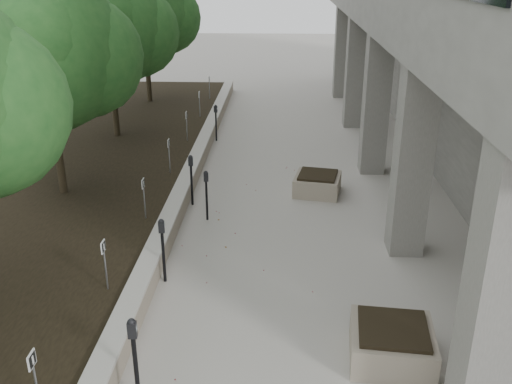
% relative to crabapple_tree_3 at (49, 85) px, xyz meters
% --- Properties ---
extents(retaining_wall, '(0.39, 26.00, 0.50)m').
position_rel_crabapple_tree_3_xyz_m(retaining_wall, '(2.97, 1.00, -2.87)').
color(retaining_wall, tan).
rests_on(retaining_wall, ground).
extents(planting_bed, '(7.00, 26.00, 0.40)m').
position_rel_crabapple_tree_3_xyz_m(planting_bed, '(-0.70, 1.00, -2.92)').
color(planting_bed, black).
rests_on(planting_bed, ground).
extents(crabapple_tree_3, '(4.60, 4.00, 5.44)m').
position_rel_crabapple_tree_3_xyz_m(crabapple_tree_3, '(0.00, 0.00, 0.00)').
color(crabapple_tree_3, '#1F511F').
rests_on(crabapple_tree_3, planting_bed).
extents(crabapple_tree_4, '(4.60, 4.00, 5.44)m').
position_rel_crabapple_tree_3_xyz_m(crabapple_tree_4, '(0.00, 5.00, 0.00)').
color(crabapple_tree_4, '#1F511F').
rests_on(crabapple_tree_4, planting_bed).
extents(crabapple_tree_5, '(4.60, 4.00, 5.44)m').
position_rel_crabapple_tree_3_xyz_m(crabapple_tree_5, '(0.00, 10.00, 0.00)').
color(crabapple_tree_5, '#1F511F').
rests_on(crabapple_tree_5, planting_bed).
extents(parking_sign_2, '(0.04, 0.22, 0.96)m').
position_rel_crabapple_tree_3_xyz_m(parking_sign_2, '(2.45, -7.50, -2.24)').
color(parking_sign_2, black).
rests_on(parking_sign_2, planting_bed).
extents(parking_sign_3, '(0.04, 0.22, 0.96)m').
position_rel_crabapple_tree_3_xyz_m(parking_sign_3, '(2.45, -4.50, -2.24)').
color(parking_sign_3, black).
rests_on(parking_sign_3, planting_bed).
extents(parking_sign_4, '(0.04, 0.22, 0.96)m').
position_rel_crabapple_tree_3_xyz_m(parking_sign_4, '(2.45, -1.50, -2.24)').
color(parking_sign_4, black).
rests_on(parking_sign_4, planting_bed).
extents(parking_sign_5, '(0.04, 0.22, 0.96)m').
position_rel_crabapple_tree_3_xyz_m(parking_sign_5, '(2.45, 1.50, -2.24)').
color(parking_sign_5, black).
rests_on(parking_sign_5, planting_bed).
extents(parking_sign_6, '(0.04, 0.22, 0.96)m').
position_rel_crabapple_tree_3_xyz_m(parking_sign_6, '(2.45, 4.50, -2.24)').
color(parking_sign_6, black).
rests_on(parking_sign_6, planting_bed).
extents(parking_sign_7, '(0.04, 0.22, 0.96)m').
position_rel_crabapple_tree_3_xyz_m(parking_sign_7, '(2.45, 7.50, -2.24)').
color(parking_sign_7, black).
rests_on(parking_sign_7, planting_bed).
extents(parking_sign_8, '(0.04, 0.22, 0.96)m').
position_rel_crabapple_tree_3_xyz_m(parking_sign_8, '(2.45, 10.50, -2.24)').
color(parking_sign_8, black).
rests_on(parking_sign_8, planting_bed).
extents(parking_meter_1, '(0.15, 0.11, 1.45)m').
position_rel_crabapple_tree_3_xyz_m(parking_meter_1, '(3.55, -6.86, -2.40)').
color(parking_meter_1, black).
rests_on(parking_meter_1, ground).
extents(parking_meter_2, '(0.14, 0.11, 1.35)m').
position_rel_crabapple_tree_3_xyz_m(parking_meter_2, '(3.27, -3.54, -2.44)').
color(parking_meter_2, black).
rests_on(parking_meter_2, ground).
extents(parking_meter_3, '(0.14, 0.10, 1.35)m').
position_rel_crabapple_tree_3_xyz_m(parking_meter_3, '(3.25, 0.22, -2.44)').
color(parking_meter_3, black).
rests_on(parking_meter_3, ground).
extents(parking_meter_4, '(0.14, 0.12, 1.27)m').
position_rel_crabapple_tree_3_xyz_m(parking_meter_4, '(3.75, -0.67, -2.49)').
color(parking_meter_4, black).
rests_on(parking_meter_4, ground).
extents(parking_meter_5, '(0.15, 0.13, 1.28)m').
position_rel_crabapple_tree_3_xyz_m(parking_meter_5, '(3.25, 5.80, -2.48)').
color(parking_meter_5, black).
rests_on(parking_meter_5, ground).
extents(planter_front, '(1.39, 1.39, 0.59)m').
position_rel_crabapple_tree_3_xyz_m(planter_front, '(7.29, -5.69, -2.82)').
color(planter_front, tan).
rests_on(planter_front, ground).
extents(planter_back, '(1.38, 1.38, 0.55)m').
position_rel_crabapple_tree_3_xyz_m(planter_back, '(6.51, 1.18, -2.85)').
color(planter_back, tan).
rests_on(planter_back, ground).
extents(berry_scatter, '(3.30, 14.10, 0.02)m').
position_rel_crabapple_tree_3_xyz_m(berry_scatter, '(4.70, -3.00, -3.11)').
color(berry_scatter, maroon).
rests_on(berry_scatter, ground).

